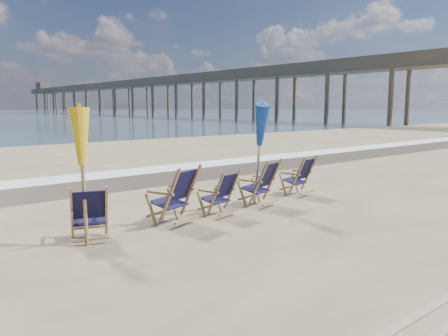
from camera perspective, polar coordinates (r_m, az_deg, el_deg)
The scene contains 10 objects.
surf_foam at distance 13.64m, azimuth -16.38°, elevation -0.93°, with size 200.00×1.40×0.01m, color silver.
wet_sand_strip at distance 12.28m, azimuth -13.66°, elevation -1.80°, with size 200.00×2.60×0.00m, color #42362A.
beach_chair_0 at distance 6.93m, azimuth -15.08°, elevation -5.67°, with size 0.58×0.65×0.90m, color black, non-canonical shape.
beach_chair_1 at distance 7.86m, azimuth -4.35°, elevation -3.20°, with size 0.68×0.76×1.06m, color black, non-canonical shape.
beach_chair_2 at distance 8.37m, azimuth 1.09°, elevation -3.08°, with size 0.57×0.64×0.89m, color black, non-canonical shape.
beach_chair_3 at distance 9.25m, azimuth 6.34°, elevation -1.71°, with size 0.64×0.72×0.99m, color black, non-canonical shape.
beach_chair_4 at distance 10.44m, azimuth 11.06°, elevation -0.83°, with size 0.60×0.68×0.94m, color black, non-canonical shape.
umbrella_yellow at distance 6.72m, azimuth -18.10°, elevation 2.96°, with size 0.30×0.30×2.03m.
umbrella_blue at distance 8.82m, azimuth 4.52°, elevation 5.57°, with size 0.30×0.30×2.21m.
fishing_pier at distance 89.32m, azimuth -10.31°, elevation 9.63°, with size 4.40×140.00×9.30m, color brown, non-canonical shape.
Camera 1 is at (-5.16, -4.16, 2.07)m, focal length 35.00 mm.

